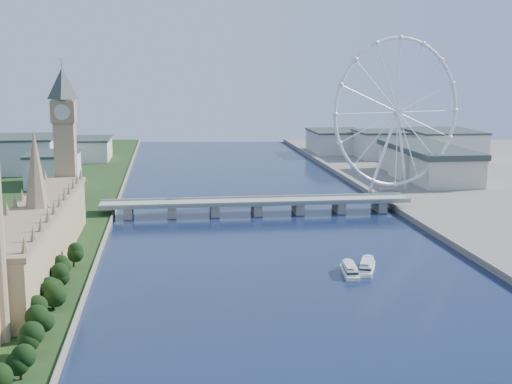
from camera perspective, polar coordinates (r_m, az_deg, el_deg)
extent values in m
cube|color=tan|center=(379.57, -16.95, -3.60)|extent=(24.00, 200.00, 28.00)
cone|color=#937A59|center=(373.07, -17.23, 1.79)|extent=(12.00, 12.00, 40.00)
cube|color=tan|center=(480.13, -14.97, 2.42)|extent=(13.00, 13.00, 80.00)
cube|color=#937A59|center=(477.19, -15.14, 6.23)|extent=(15.00, 15.00, 14.00)
pyramid|color=#2D3833|center=(476.37, -15.29, 9.59)|extent=(20.02, 20.02, 20.00)
cube|color=gray|center=(506.62, 0.04, -0.81)|extent=(220.00, 22.00, 2.00)
cube|color=gray|center=(504.45, -10.16, -1.57)|extent=(6.00, 20.00, 7.50)
cube|color=gray|center=(503.70, -6.75, -1.50)|extent=(6.00, 20.00, 7.50)
cube|color=gray|center=(504.72, -3.34, -1.42)|extent=(6.00, 20.00, 7.50)
cube|color=gray|center=(507.53, 0.04, -1.34)|extent=(6.00, 20.00, 7.50)
cube|color=gray|center=(512.08, 3.38, -1.25)|extent=(6.00, 20.00, 7.50)
cube|color=gray|center=(518.32, 6.64, -1.17)|extent=(6.00, 20.00, 7.50)
cube|color=gray|center=(526.21, 9.82, -1.08)|extent=(6.00, 20.00, 7.50)
torus|color=silver|center=(579.36, 11.28, 6.28)|extent=(113.60, 39.12, 118.60)
cylinder|color=silver|center=(579.36, 11.28, 6.28)|extent=(7.25, 6.61, 6.00)
cube|color=gray|center=(595.17, 10.49, 0.20)|extent=(14.00, 10.00, 2.00)
cube|color=beige|center=(637.39, -15.90, 1.71)|extent=(40.00, 60.00, 26.00)
cube|color=beige|center=(731.81, -17.96, 2.86)|extent=(60.00, 80.00, 32.00)
cube|color=beige|center=(803.59, -13.39, 3.31)|extent=(50.00, 70.00, 22.00)
cube|color=beige|center=(815.41, 10.20, 3.73)|extent=(60.00, 60.00, 28.00)
cube|color=beige|center=(816.60, 14.65, 3.64)|extent=(70.00, 90.00, 30.00)
cube|color=beige|center=(862.50, 6.47, 4.02)|extent=(60.00, 80.00, 24.00)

